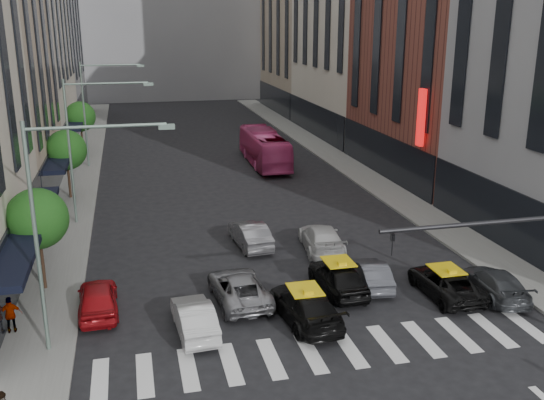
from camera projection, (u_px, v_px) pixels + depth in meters
ground at (348, 371)px, 22.57m from camera, size 160.00×160.00×0.00m
sidewalk_left at (79, 184)px, 47.94m from camera, size 3.00×96.00×0.15m
sidewalk_right at (352, 168)px, 53.08m from camera, size 3.00×96.00×0.15m
building_right_b at (437, 14)px, 47.82m from camera, size 8.00×18.00×26.00m
building_right_d at (303, 9)px, 82.95m from camera, size 8.00×18.00×28.00m
tree_near at (37, 219)px, 28.21m from camera, size 2.88×2.88×4.95m
tree_mid at (66, 150)px, 43.12m from camera, size 2.88×2.88×4.95m
tree_far at (80, 117)px, 58.03m from camera, size 2.88×2.88×4.95m
streetlamp_near at (60, 207)px, 22.37m from camera, size 5.38×0.25×9.00m
streetlamp_mid at (84, 132)px, 37.28m from camera, size 5.38×0.25×9.00m
streetlamp_far at (95, 100)px, 52.19m from camera, size 5.38×0.25×9.00m
liberty_sign at (421, 118)px, 42.31m from camera, size 0.30×0.70×4.00m
car_red at (98, 298)px, 26.82m from camera, size 1.86×4.31×1.45m
car_white_front at (194, 317)px, 25.15m from camera, size 1.73×4.27×1.38m
car_silver at (239, 288)px, 27.96m from camera, size 2.58×5.06×1.37m
taxi_left at (305, 305)px, 26.10m from camera, size 2.59×5.25×1.47m
taxi_center at (338, 277)px, 28.94m from camera, size 1.98×4.55×1.53m
car_grey_mid at (372, 274)px, 29.61m from camera, size 1.85×4.01×1.27m
taxi_right at (445, 283)px, 28.58m from camera, size 2.18×4.71×1.31m
car_grey_curb at (495, 283)px, 28.49m from camera, size 2.33×4.70×1.31m
car_row2_left at (250, 234)px, 34.78m from camera, size 1.95×4.58×1.47m
car_row2_right at (322, 238)px, 34.11m from camera, size 2.65×5.30×1.48m
bus at (264, 148)px, 54.21m from camera, size 2.72×11.10×3.08m
pedestrian_far at (11, 315)px, 24.85m from camera, size 0.95×0.46×1.57m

